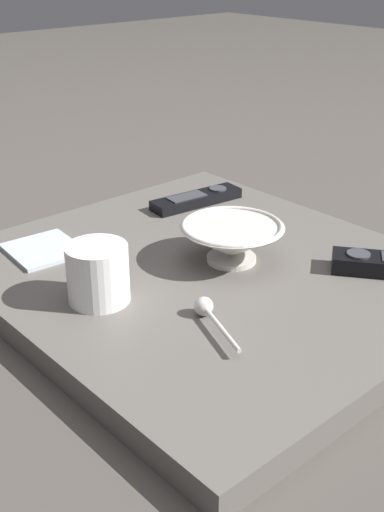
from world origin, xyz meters
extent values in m
plane|color=#47423D|center=(0.00, 0.00, 0.00)|extent=(6.00, 6.00, 0.00)
cube|color=#5B5651|center=(0.00, 0.00, 0.02)|extent=(0.60, 0.67, 0.04)
cylinder|color=beige|center=(0.04, -0.01, 0.04)|extent=(0.08, 0.08, 0.01)
cone|color=beige|center=(0.04, -0.01, 0.07)|extent=(0.16, 0.16, 0.05)
torus|color=beige|center=(0.04, -0.01, 0.10)|extent=(0.15, 0.15, 0.01)
cylinder|color=white|center=(-0.18, 0.03, 0.08)|extent=(0.08, 0.08, 0.08)
cylinder|color=silver|center=(-0.12, -0.15, 0.05)|extent=(0.04, 0.10, 0.01)
sphere|color=silver|center=(-0.10, -0.10, 0.05)|extent=(0.03, 0.03, 0.03)
cylinder|color=#3A3A42|center=(0.16, -0.15, 0.06)|extent=(0.03, 0.03, 0.00)
cube|color=black|center=(0.16, 0.21, 0.05)|extent=(0.18, 0.07, 0.02)
cylinder|color=#3A3A42|center=(0.21, 0.20, 0.06)|extent=(0.03, 0.03, 0.00)
cube|color=#3A3A42|center=(0.14, 0.21, 0.06)|extent=(0.07, 0.04, 0.00)
cube|color=#B2BCC6|center=(-0.16, 0.21, 0.04)|extent=(0.11, 0.12, 0.01)
camera|label=1|loc=(-0.60, -0.64, 0.48)|focal=45.93mm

